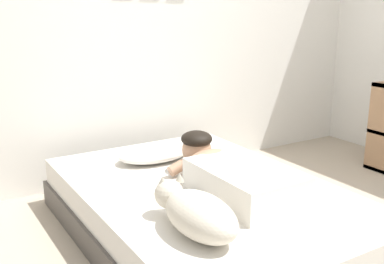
{
  "coord_description": "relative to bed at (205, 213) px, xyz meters",
  "views": [
    {
      "loc": [
        -1.71,
        -1.69,
        1.38
      ],
      "look_at": [
        -0.2,
        0.78,
        0.59
      ],
      "focal_mm": 43.73,
      "sensor_mm": 36.0,
      "label": 1
    }
  ],
  "objects": [
    {
      "name": "ground_plane",
      "position": [
        0.3,
        -0.47,
        -0.17
      ],
      "size": [
        12.47,
        12.47,
        0.0
      ],
      "primitive_type": "plane",
      "color": "tan"
    },
    {
      "name": "back_wall",
      "position": [
        0.3,
        1.28,
        1.09
      ],
      "size": [
        4.24,
        0.12,
        2.5
      ],
      "color": "silver",
      "rests_on": "ground"
    },
    {
      "name": "bed",
      "position": [
        0.0,
        0.0,
        0.0
      ],
      "size": [
        1.39,
        2.07,
        0.34
      ],
      "color": "#4C4742",
      "rests_on": "ground"
    },
    {
      "name": "pillow",
      "position": [
        -0.03,
        0.59,
        0.23
      ],
      "size": [
        0.52,
        0.32,
        0.11
      ],
      "primitive_type": "ellipsoid",
      "color": "white",
      "rests_on": "bed"
    },
    {
      "name": "person_lying",
      "position": [
        0.1,
        -0.11,
        0.28
      ],
      "size": [
        0.43,
        0.92,
        0.27
      ],
      "color": "silver",
      "rests_on": "bed"
    },
    {
      "name": "dog",
      "position": [
        -0.35,
        -0.46,
        0.27
      ],
      "size": [
        0.26,
        0.57,
        0.21
      ],
      "color": "beige",
      "rests_on": "bed"
    },
    {
      "name": "coffee_cup",
      "position": [
        0.21,
        0.46,
        0.21
      ],
      "size": [
        0.12,
        0.09,
        0.07
      ],
      "color": "white",
      "rests_on": "bed"
    },
    {
      "name": "cell_phone",
      "position": [
        -0.15,
        -0.12,
        0.17
      ],
      "size": [
        0.07,
        0.14,
        0.01
      ],
      "primitive_type": "cube",
      "color": "black",
      "rests_on": "bed"
    }
  ]
}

